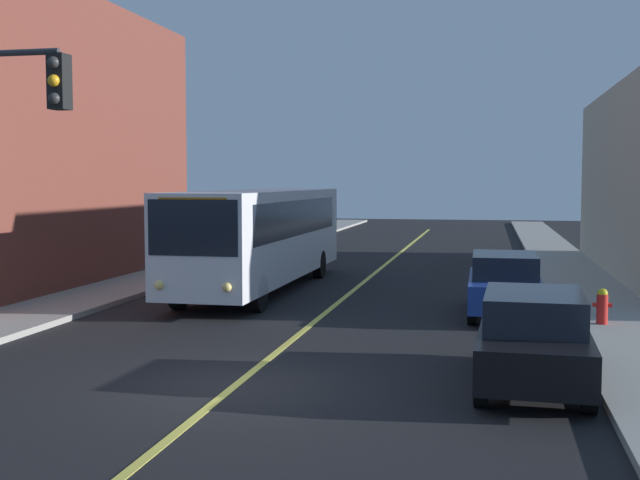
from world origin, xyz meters
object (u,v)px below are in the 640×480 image
Objects in this scene: city_bus at (261,234)px; parked_car_black at (533,337)px; parked_car_blue at (504,284)px; fire_hydrant at (602,306)px.

city_bus reaches higher than parked_car_black.
fire_hydrant is at bearing -36.00° from parked_car_blue.
fire_hydrant is at bearing -27.23° from city_bus.
city_bus is 8.33m from parked_car_blue.
city_bus is at bearing 126.56° from parked_car_black.
city_bus is 2.73× the size of parked_car_black.
parked_car_black and parked_car_blue have the same top height.
parked_car_blue is 5.25× the size of fire_hydrant.
fire_hydrant is at bearing 71.70° from parked_car_black.
city_bus is at bearing 152.77° from fire_hydrant.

